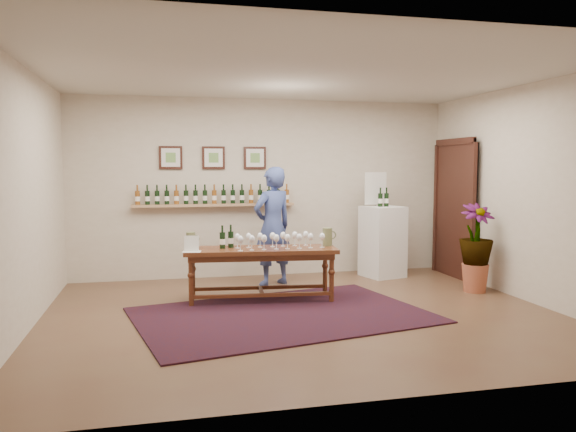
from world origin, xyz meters
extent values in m
plane|color=brown|center=(0.00, 0.00, 0.00)|extent=(6.00, 6.00, 0.00)
plane|color=beige|center=(0.00, 2.50, 1.40)|extent=(6.00, 0.00, 6.00)
plane|color=beige|center=(0.00, -2.50, 1.40)|extent=(6.00, 0.00, 6.00)
plane|color=beige|center=(-3.00, 0.00, 1.40)|extent=(0.00, 5.00, 5.00)
plane|color=beige|center=(3.00, 0.00, 1.40)|extent=(0.00, 5.00, 5.00)
plane|color=beige|center=(0.00, 0.00, 2.80)|extent=(6.00, 6.00, 0.00)
cube|color=tan|center=(-0.80, 2.41, 1.15)|extent=(2.50, 0.16, 0.04)
cube|color=black|center=(2.94, 1.70, 1.05)|extent=(0.10, 1.00, 2.10)
cube|color=#321710|center=(2.89, 1.70, 1.05)|extent=(0.04, 1.12, 2.22)
cube|color=#321710|center=(-1.45, 2.48, 1.88)|extent=(0.35, 0.03, 0.35)
cube|color=silver|center=(-1.45, 2.46, 1.88)|extent=(0.28, 0.01, 0.28)
cube|color=#6D9C4E|center=(-1.45, 2.45, 1.88)|extent=(0.15, 0.00, 0.15)
cube|color=#321710|center=(-0.80, 2.48, 1.88)|extent=(0.35, 0.03, 0.35)
cube|color=silver|center=(-0.80, 2.46, 1.88)|extent=(0.28, 0.01, 0.28)
cube|color=#6D9C4E|center=(-0.80, 2.45, 1.88)|extent=(0.15, 0.00, 0.15)
cube|color=#321710|center=(-0.15, 2.48, 1.88)|extent=(0.35, 0.03, 0.35)
cube|color=silver|center=(-0.15, 2.46, 1.88)|extent=(0.28, 0.01, 0.28)
cube|color=#6D9C4E|center=(-0.15, 2.45, 1.88)|extent=(0.15, 0.00, 0.15)
cube|color=#40100B|center=(-0.25, -0.01, 0.01)|extent=(3.68, 2.82, 0.02)
cube|color=#431D10|center=(-0.36, 0.79, 0.67)|extent=(2.00, 0.82, 0.05)
cube|color=#431D10|center=(-0.36, 0.79, 0.60)|extent=(1.89, 0.70, 0.09)
cylinder|color=#431D10|center=(-1.27, 0.66, 0.32)|extent=(0.07, 0.07, 0.64)
cylinder|color=#431D10|center=(0.50, 0.47, 0.32)|extent=(0.07, 0.07, 0.64)
cylinder|color=#431D10|center=(-1.22, 1.10, 0.32)|extent=(0.07, 0.07, 0.64)
cylinder|color=#431D10|center=(0.54, 0.91, 0.32)|extent=(0.07, 0.07, 0.64)
cube|color=#431D10|center=(-0.39, 0.57, 0.12)|extent=(1.77, 0.23, 0.04)
cube|color=#431D10|center=(-0.34, 1.01, 0.12)|extent=(1.77, 0.23, 0.04)
cube|color=#431D10|center=(-0.36, 0.79, 0.12)|extent=(0.09, 0.45, 0.04)
cube|color=silver|center=(-1.25, 0.68, 0.79)|extent=(0.25, 0.20, 0.20)
cube|color=white|center=(1.81, 1.96, 0.56)|extent=(0.68, 0.68, 1.12)
cube|color=silver|center=(1.72, 2.08, 1.40)|extent=(0.40, 0.13, 0.56)
cone|color=#A45236|center=(2.64, 0.64, 0.19)|extent=(0.37, 0.37, 0.39)
imported|color=#1B3716|center=(2.64, 0.64, 0.73)|extent=(0.59, 0.59, 0.68)
imported|color=#394987|center=(-0.01, 1.74, 0.87)|extent=(0.75, 0.63, 1.74)
camera|label=1|loc=(-1.63, -6.29, 1.74)|focal=35.00mm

